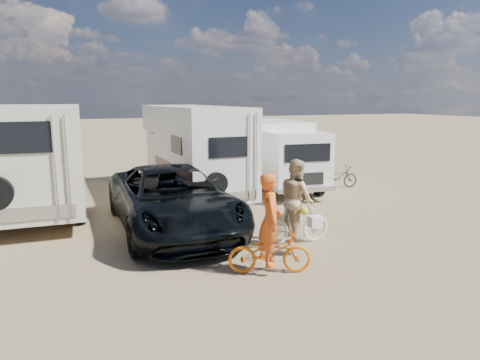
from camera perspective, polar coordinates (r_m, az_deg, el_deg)
name	(u,v)px	position (r m, az deg, el deg)	size (l,w,h in m)	color
ground	(275,256)	(9.79, 4.66, -9.95)	(140.00, 140.00, 0.00)	#957D59
rv_main	(193,151)	(15.46, -6.19, 3.77)	(2.15, 6.64, 3.19)	silver
rv_left	(35,158)	(15.02, -25.45, 2.65)	(2.79, 7.79, 3.22)	beige
box_truck	(278,156)	(16.65, 5.05, 3.24)	(2.14, 5.34, 2.59)	white
dark_suv	(173,199)	(11.51, -8.91, -2.53)	(2.78, 6.02, 1.67)	black
bike_man	(270,252)	(8.75, 3.94, -9.47)	(0.58, 1.66, 0.87)	orange
bike_woman	(296,223)	(10.41, 7.39, -5.64)	(0.50, 1.78, 1.07)	beige
rider_man	(270,228)	(8.59, 3.98, -6.38)	(0.68, 0.44, 1.86)	#DD561A
rider_woman	(296,206)	(10.30, 7.45, -3.45)	(0.92, 0.72, 1.89)	tan
bike_parked	(337,177)	(17.20, 12.75, 0.39)	(0.59, 1.68, 0.88)	#242624
cooler	(224,200)	(13.86, -2.14, -2.65)	(0.61, 0.45, 0.49)	#2A6A84
crate	(286,218)	(12.19, 6.04, -5.00)	(0.40, 0.40, 0.32)	#967F4E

